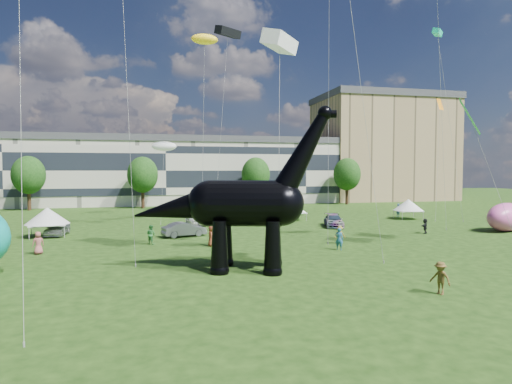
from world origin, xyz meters
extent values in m
plane|color=#16330C|center=(0.00, 0.00, 0.00)|extent=(220.00, 220.00, 0.00)
cube|color=beige|center=(-8.00, 62.00, 6.00)|extent=(78.00, 11.00, 12.00)
cube|color=tan|center=(40.00, 65.00, 11.00)|extent=(28.00, 18.00, 22.00)
cylinder|color=#382314|center=(-30.00, 53.00, 1.60)|extent=(0.56, 0.56, 3.20)
ellipsoid|color=#14380F|center=(-30.00, 53.00, 6.32)|extent=(5.20, 5.20, 6.24)
cylinder|color=#382314|center=(-12.00, 53.00, 1.60)|extent=(0.56, 0.56, 3.20)
ellipsoid|color=#14380F|center=(-12.00, 53.00, 6.32)|extent=(5.20, 5.20, 6.24)
cylinder|color=#382314|center=(8.00, 53.00, 1.60)|extent=(0.56, 0.56, 3.20)
ellipsoid|color=#14380F|center=(8.00, 53.00, 6.32)|extent=(5.20, 5.20, 6.24)
cylinder|color=#382314|center=(26.00, 53.00, 1.60)|extent=(0.56, 0.56, 3.20)
ellipsoid|color=#14380F|center=(26.00, 53.00, 6.32)|extent=(5.20, 5.20, 6.24)
cone|color=black|center=(-5.51, 3.81, 1.71)|extent=(1.46, 1.46, 3.41)
sphere|color=black|center=(-5.51, 3.81, 0.20)|extent=(1.25, 1.25, 1.25)
cone|color=black|center=(-4.81, 6.21, 1.71)|extent=(1.46, 1.46, 3.41)
sphere|color=black|center=(-4.81, 6.21, 0.20)|extent=(1.25, 1.25, 1.25)
cone|color=black|center=(-2.24, 2.86, 1.71)|extent=(1.46, 1.46, 3.41)
sphere|color=black|center=(-2.24, 2.86, 0.20)|extent=(1.25, 1.25, 1.25)
cone|color=black|center=(-1.54, 5.26, 1.71)|extent=(1.46, 1.46, 3.41)
sphere|color=black|center=(-1.54, 5.26, 0.20)|extent=(1.25, 1.25, 1.25)
cylinder|color=black|center=(-3.63, 4.57, 4.43)|extent=(5.44, 4.28, 3.07)
sphere|color=black|center=(-5.93, 5.23, 4.43)|extent=(3.07, 3.07, 3.07)
sphere|color=black|center=(-1.34, 3.90, 4.43)|extent=(2.96, 2.96, 2.96)
cone|color=black|center=(-0.01, 3.51, 7.72)|extent=(4.59, 2.83, 6.02)
sphere|color=black|center=(1.32, 3.12, 10.33)|extent=(0.95, 0.95, 0.95)
cylinder|color=black|center=(1.65, 3.03, 10.28)|extent=(0.90, 0.70, 0.50)
cone|color=black|center=(-8.18, 5.89, 4.05)|extent=(6.44, 3.97, 3.34)
imported|color=silver|center=(-19.36, 23.24, 0.74)|extent=(2.04, 4.44, 1.47)
imported|color=slate|center=(-6.85, 19.77, 0.72)|extent=(4.63, 2.81, 1.44)
imported|color=white|center=(-3.33, 27.87, 0.79)|extent=(6.06, 3.50, 1.59)
imported|color=#595960|center=(10.63, 23.29, 0.71)|extent=(3.27, 5.25, 1.42)
cube|color=white|center=(7.94, 30.41, 1.00)|extent=(3.30, 3.30, 0.11)
cone|color=white|center=(7.94, 30.41, 1.72)|extent=(4.18, 4.18, 1.36)
cylinder|color=#999999|center=(7.02, 28.86, 0.50)|extent=(0.05, 0.05, 1.00)
cylinder|color=#999999|center=(9.48, 29.48, 0.50)|extent=(0.05, 0.05, 1.00)
cylinder|color=#999999|center=(6.40, 31.33, 0.50)|extent=(0.05, 0.05, 1.00)
cylinder|color=#999999|center=(8.86, 31.95, 0.50)|extent=(0.05, 0.05, 1.00)
cube|color=white|center=(23.61, 28.43, 1.12)|extent=(3.46, 3.46, 0.12)
cone|color=white|center=(23.61, 28.43, 1.94)|extent=(4.38, 4.38, 1.53)
cylinder|color=#999999|center=(22.00, 27.22, 0.56)|extent=(0.06, 0.06, 1.12)
cylinder|color=#999999|center=(24.82, 26.81, 0.56)|extent=(0.06, 0.06, 1.12)
cylinder|color=#999999|center=(22.40, 30.04, 0.56)|extent=(0.06, 0.06, 1.12)
cylinder|color=#999999|center=(25.22, 29.64, 0.56)|extent=(0.06, 0.06, 1.12)
cube|color=silver|center=(-20.13, 22.77, 1.21)|extent=(3.84, 3.84, 0.13)
cone|color=silver|center=(-20.13, 22.77, 2.09)|extent=(4.87, 4.87, 1.65)
cylinder|color=#999999|center=(-21.37, 20.98, 0.60)|extent=(0.07, 0.07, 1.21)
cylinder|color=#999999|center=(-18.34, 21.54, 0.60)|extent=(0.07, 0.07, 1.21)
cylinder|color=#999999|center=(-21.93, 24.01, 0.60)|extent=(0.07, 0.07, 1.21)
cylinder|color=#999999|center=(-18.90, 24.56, 0.60)|extent=(0.07, 0.07, 1.21)
ellipsoid|color=#EA5BAF|center=(27.43, 15.75, 1.54)|extent=(6.89, 5.34, 3.08)
imported|color=brown|center=(-4.87, 13.65, 0.91)|extent=(0.68, 0.95, 1.81)
imported|color=brown|center=(5.37, -3.34, 0.88)|extent=(1.09, 1.31, 1.77)
imported|color=#33803A|center=(-10.00, 15.88, 0.88)|extent=(1.08, 1.06, 1.75)
imported|color=#5B3578|center=(-5.88, 28.39, 0.79)|extent=(0.41, 0.93, 1.57)
imported|color=black|center=(17.83, 16.19, 0.79)|extent=(1.42, 1.31, 1.58)
imported|color=#AE5957|center=(-18.59, 13.22, 0.90)|extent=(1.05, 0.95, 1.81)
imported|color=teal|center=(5.30, 9.65, 0.93)|extent=(0.80, 0.79, 1.86)
imported|color=#39668F|center=(23.75, 31.20, 0.94)|extent=(0.79, 0.65, 1.88)
imported|color=olive|center=(6.57, 12.40, 0.81)|extent=(1.12, 0.74, 1.62)
plane|color=orange|center=(28.12, 28.38, 15.54)|extent=(1.66, 1.19, 1.54)
ellipsoid|color=yellow|center=(-4.12, 25.18, 21.15)|extent=(2.61, 3.23, 1.15)
cube|color=white|center=(-0.13, 8.76, 16.39)|extent=(3.53, 3.73, 1.41)
plane|color=green|center=(16.76, 8.70, 11.19)|extent=(3.50, 3.78, 3.09)
cube|color=black|center=(0.10, 35.18, 25.29)|extent=(3.86, 3.31, 1.45)
cube|color=#0DCF9B|center=(26.14, 26.53, 24.43)|extent=(2.14, 2.11, 0.83)
ellipsoid|color=silver|center=(-8.56, 32.44, 9.64)|extent=(3.38, 2.69, 1.21)
camera|label=1|loc=(-9.23, -23.14, 6.67)|focal=30.00mm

